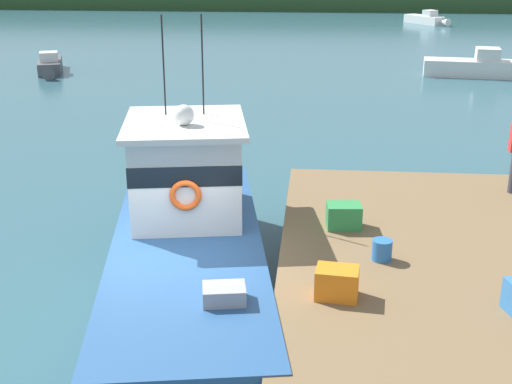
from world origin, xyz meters
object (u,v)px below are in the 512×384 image
(moored_boat_outer_mooring, at_px, (478,67))
(moored_boat_mid_harbor, at_px, (427,19))
(mooring_buoy_channel_marker, at_px, (225,117))
(main_fishing_boat, at_px, (188,238))
(crate_single_by_cleat, at_px, (344,216))
(bait_bucket, at_px, (382,250))
(mooring_buoy_spare_mooring, at_px, (183,127))
(crate_single_far, at_px, (337,283))
(moored_boat_far_left, at_px, (50,65))

(moored_boat_outer_mooring, distance_m, moored_boat_mid_harbor, 24.10)
(moored_boat_outer_mooring, relative_size, mooring_buoy_channel_marker, 10.70)
(main_fishing_boat, relative_size, moored_boat_mid_harbor, 2.45)
(moored_boat_outer_mooring, height_order, moored_boat_mid_harbor, moored_boat_outer_mooring)
(crate_single_by_cleat, bearing_deg, main_fishing_boat, -174.12)
(crate_single_by_cleat, height_order, mooring_buoy_channel_marker, crate_single_by_cleat)
(moored_boat_mid_harbor, bearing_deg, main_fishing_boat, -103.17)
(bait_bucket, xyz_separation_m, mooring_buoy_spare_mooring, (-5.60, 12.16, -1.20))
(main_fishing_boat, distance_m, moored_boat_mid_harbor, 48.06)
(moored_boat_mid_harbor, relative_size, mooring_buoy_spare_mooring, 12.19)
(mooring_buoy_spare_mooring, bearing_deg, bait_bucket, -65.27)
(bait_bucket, relative_size, mooring_buoy_channel_marker, 0.66)
(main_fishing_boat, relative_size, crate_single_far, 16.61)
(mooring_buoy_channel_marker, distance_m, mooring_buoy_spare_mooring, 1.70)
(bait_bucket, bearing_deg, moored_boat_far_left, 122.14)
(moored_boat_outer_mooring, bearing_deg, bait_bucket, -105.57)
(main_fishing_boat, xyz_separation_m, moored_boat_outer_mooring, (9.94, 22.71, -0.53))
(crate_single_far, bearing_deg, mooring_buoy_channel_marker, 103.83)
(main_fishing_boat, distance_m, moored_boat_outer_mooring, 24.80)
(main_fishing_boat, height_order, moored_boat_far_left, main_fishing_boat)
(mooring_buoy_channel_marker, relative_size, mooring_buoy_spare_mooring, 1.54)
(crate_single_by_cleat, bearing_deg, moored_boat_outer_mooring, 72.26)
(mooring_buoy_channel_marker, bearing_deg, main_fishing_boat, -85.35)
(crate_single_by_cleat, distance_m, moored_boat_far_left, 25.69)
(mooring_buoy_channel_marker, bearing_deg, moored_boat_mid_harbor, 70.91)
(crate_single_far, distance_m, moored_boat_mid_harbor, 49.81)
(moored_boat_mid_harbor, height_order, mooring_buoy_channel_marker, moored_boat_mid_harbor)
(main_fishing_boat, height_order, bait_bucket, main_fishing_boat)
(crate_single_far, height_order, crate_single_by_cleat, crate_single_far)
(crate_single_far, xyz_separation_m, mooring_buoy_channel_marker, (-3.59, 14.58, -1.16))
(crate_single_by_cleat, relative_size, mooring_buoy_spare_mooring, 1.80)
(crate_single_by_cleat, bearing_deg, moored_boat_mid_harbor, 80.03)
(main_fishing_boat, distance_m, mooring_buoy_channel_marker, 12.34)
(moored_boat_outer_mooring, distance_m, moored_boat_far_left, 21.02)
(moored_boat_mid_harbor, distance_m, mooring_buoy_spare_mooring, 38.01)
(main_fishing_boat, height_order, mooring_buoy_spare_mooring, main_fishing_boat)
(crate_single_by_cleat, xyz_separation_m, moored_boat_far_left, (-13.83, 21.62, -1.05))
(mooring_buoy_spare_mooring, bearing_deg, main_fishing_boat, -78.52)
(mooring_buoy_spare_mooring, bearing_deg, mooring_buoy_channel_marker, 41.66)
(crate_single_by_cleat, distance_m, mooring_buoy_channel_marker, 12.62)
(moored_boat_far_left, xyz_separation_m, mooring_buoy_channel_marker, (10.06, -9.63, -0.11))
(mooring_buoy_spare_mooring, bearing_deg, moored_boat_far_left, 129.27)
(bait_bucket, distance_m, mooring_buoy_channel_marker, 14.02)
(crate_single_far, xyz_separation_m, bait_bucket, (0.74, 1.30, -0.05))
(bait_bucket, height_order, moored_boat_far_left, bait_bucket)
(mooring_buoy_channel_marker, bearing_deg, bait_bucket, -71.93)
(bait_bucket, relative_size, moored_boat_outer_mooring, 0.06)
(bait_bucket, height_order, moored_boat_outer_mooring, bait_bucket)
(crate_single_far, bearing_deg, bait_bucket, 60.22)
(crate_single_far, relative_size, moored_boat_mid_harbor, 0.15)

